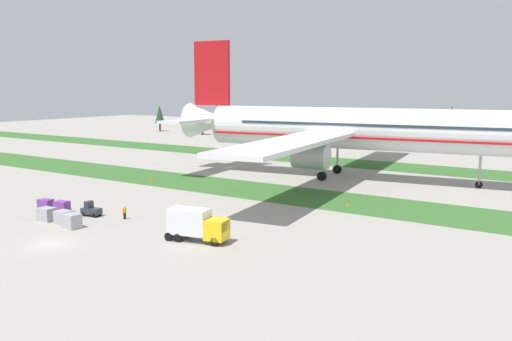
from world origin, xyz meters
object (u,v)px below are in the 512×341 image
(ground_crew_loader, at_px, (125,212))
(uld_container_1, at_px, (63,217))
(airliner, at_px, (344,128))
(ground_crew_marshaller, at_px, (205,216))
(taxiway_marker_0, at_px, (151,180))
(cargo_dolly_lead, at_px, (62,206))
(catering_truck, at_px, (196,224))
(taxiway_marker_1, at_px, (348,204))
(cargo_dolly_second, at_px, (46,204))
(uld_container_0, at_px, (47,214))
(uld_container_2, at_px, (72,221))
(baggage_tug, at_px, (91,210))

(ground_crew_loader, xyz_separation_m, uld_container_1, (-4.59, -5.81, -0.14))
(airliner, distance_m, ground_crew_marshaller, 41.44)
(ground_crew_loader, xyz_separation_m, taxiway_marker_0, (-17.03, 22.00, -0.65))
(cargo_dolly_lead, distance_m, catering_truck, 24.18)
(catering_truck, xyz_separation_m, taxiway_marker_1, (6.45, 25.55, -1.69))
(cargo_dolly_second, distance_m, catering_truck, 27.03)
(catering_truck, bearing_deg, uld_container_1, -92.58)
(ground_crew_marshaller, xyz_separation_m, taxiway_marker_1, (10.81, 18.72, -0.68))
(cargo_dolly_lead, bearing_deg, airliner, 147.71)
(uld_container_0, bearing_deg, taxiway_marker_1, 45.72)
(cargo_dolly_lead, xyz_separation_m, cargo_dolly_second, (-2.86, -0.47, 0.00))
(uld_container_1, xyz_separation_m, taxiway_marker_0, (-12.44, 27.81, -0.51))
(uld_container_2, bearing_deg, taxiway_marker_1, 52.63)
(baggage_tug, distance_m, uld_container_2, 6.19)
(airliner, distance_m, baggage_tug, 49.13)
(taxiway_marker_0, bearing_deg, cargo_dolly_lead, -73.60)
(cargo_dolly_lead, distance_m, uld_container_2, 9.24)
(catering_truck, bearing_deg, cargo_dolly_lead, -103.53)
(ground_crew_marshaller, bearing_deg, ground_crew_loader, 172.10)
(cargo_dolly_lead, height_order, cargo_dolly_second, same)
(cargo_dolly_second, bearing_deg, uld_container_0, 46.58)
(catering_truck, xyz_separation_m, uld_container_0, (-21.81, -3.42, -1.12))
(uld_container_0, distance_m, uld_container_2, 5.72)
(airliner, height_order, ground_crew_loader, airliner)
(airliner, bearing_deg, uld_container_2, -20.77)
(cargo_dolly_second, bearing_deg, uld_container_1, 58.95)
(uld_container_2, height_order, taxiway_marker_0, uld_container_2)
(baggage_tug, bearing_deg, airliner, 152.75)
(cargo_dolly_lead, relative_size, ground_crew_loader, 1.39)
(baggage_tug, distance_m, ground_crew_marshaller, 15.79)
(cargo_dolly_second, xyz_separation_m, taxiway_marker_1, (33.46, 25.45, -0.65))
(uld_container_1, relative_size, taxiway_marker_1, 3.77)
(airliner, relative_size, uld_container_1, 41.33)
(airliner, relative_size, cargo_dolly_second, 34.24)
(catering_truck, bearing_deg, airliner, 172.99)
(uld_container_0, bearing_deg, cargo_dolly_lead, 120.38)
(airliner, xyz_separation_m, uld_container_1, (-14.49, -50.60, -8.52))
(uld_container_1, bearing_deg, cargo_dolly_lead, 145.05)
(catering_truck, height_order, ground_crew_loader, catering_truck)
(airliner, xyz_separation_m, cargo_dolly_lead, (-19.85, -46.85, -8.41))
(cargo_dolly_second, relative_size, taxiway_marker_1, 4.55)
(cargo_dolly_lead, height_order, catering_truck, catering_truck)
(ground_crew_marshaller, relative_size, taxiway_marker_0, 2.94)
(baggage_tug, bearing_deg, taxiway_marker_0, -161.94)
(catering_truck, distance_m, ground_crew_marshaller, 8.17)
(uld_container_2, distance_m, taxiway_marker_0, 32.38)
(baggage_tug, relative_size, uld_container_0, 1.39)
(baggage_tug, bearing_deg, taxiway_marker_1, 123.99)
(airliner, xyz_separation_m, uld_container_0, (-17.51, -50.84, -8.50))
(cargo_dolly_second, height_order, catering_truck, catering_truck)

